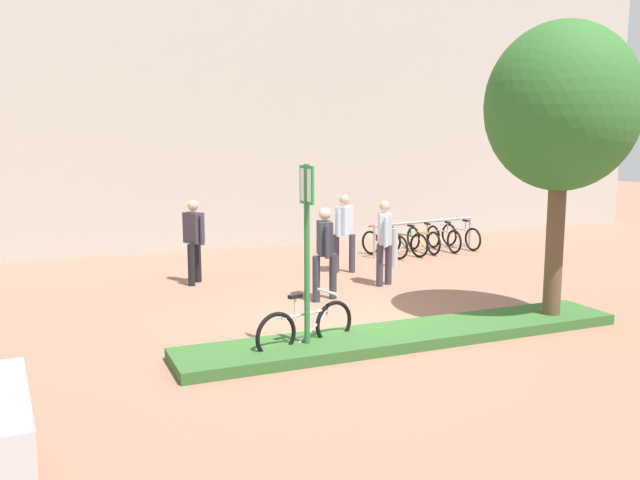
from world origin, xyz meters
TOP-DOWN VIEW (x-y plane):
  - ground_plane at (0.00, 0.00)m, footprint 60.00×60.00m
  - building_facade at (0.00, 8.25)m, footprint 28.00×1.20m
  - planter_strip at (0.39, -1.54)m, footprint 7.00×1.10m
  - tree_sidewalk at (3.00, -1.62)m, footprint 2.38×2.38m
  - parking_sign_post at (-1.23, -1.54)m, footprint 0.08×0.36m
  - bike_at_sign at (-1.20, -1.43)m, footprint 1.64×0.56m
  - bike_rack_cluster at (4.60, 4.89)m, footprint 3.18×1.86m
  - bollard_steel at (2.94, 3.49)m, footprint 0.16×0.16m
  - person_shirt_blue at (1.83, 1.91)m, footprint 0.39×0.57m
  - person_casual_tan at (1.63, 3.40)m, footprint 0.51×0.43m
  - person_suited_dark at (-1.67, 3.53)m, footprint 0.40×0.55m
  - person_suited_navy at (0.22, 1.22)m, footprint 0.52×0.60m

SIDE VIEW (x-z plane):
  - ground_plane at x=0.00m, z-range 0.00..0.00m
  - planter_strip at x=0.39m, z-range 0.00..0.16m
  - bike_rack_cluster at x=4.60m, z-range -0.07..0.76m
  - bike_at_sign at x=-1.20m, z-range -0.08..0.78m
  - bollard_steel at x=2.94m, z-range 0.00..0.90m
  - person_shirt_blue at x=1.83m, z-range 0.12..1.84m
  - person_casual_tan at x=1.63m, z-range 0.12..1.84m
  - person_suited_dark at x=-1.67m, z-range 0.12..1.84m
  - person_suited_navy at x=0.22m, z-range 0.12..1.84m
  - parking_sign_post at x=-1.23m, z-range 0.40..3.05m
  - tree_sidewalk at x=3.00m, z-range 1.05..5.82m
  - building_facade at x=0.00m, z-range 0.00..10.00m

